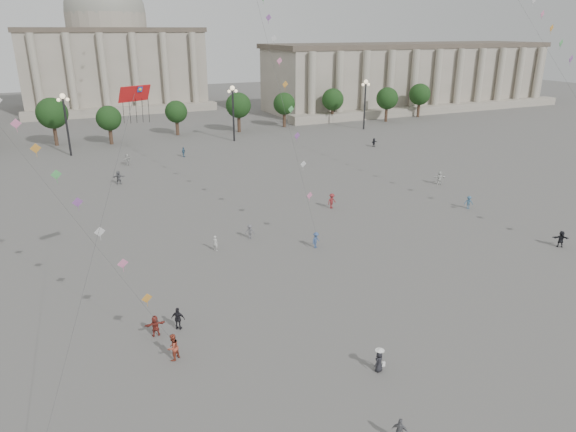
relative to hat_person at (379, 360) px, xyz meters
name	(u,v)px	position (x,y,z in m)	size (l,w,h in m)	color
ground	(358,347)	(0.17, 2.78, -0.80)	(360.00, 360.00, 0.00)	#504E4B
hall_east	(410,76)	(75.17, 96.68, 7.62)	(84.00, 26.22, 17.20)	gray
hall_central	(111,54)	(0.17, 132.00, 13.43)	(48.30, 34.30, 35.50)	gray
tree_row	(147,113)	(0.17, 80.78, 4.59)	(137.12, 5.12, 8.00)	#3A281D
lamp_post_mid_west	(65,113)	(-14.83, 72.78, 6.55)	(2.00, 0.90, 10.65)	#262628
lamp_post_mid_east	(233,103)	(15.17, 72.78, 6.55)	(2.00, 0.90, 10.65)	#262628
lamp_post_far_east	(365,95)	(45.17, 72.78, 6.55)	(2.00, 0.90, 10.65)	#262628
person_crowd_0	(183,152)	(2.84, 63.65, 0.05)	(0.99, 0.41, 1.70)	#385F7F
person_crowd_3	(561,239)	(28.11, 9.25, 0.06)	(1.60, 0.51, 1.73)	black
person_crowd_4	(127,160)	(-6.82, 61.76, 0.11)	(1.69, 0.54, 1.82)	beige
person_crowd_6	(250,232)	(0.30, 24.36, -0.01)	(1.03, 0.59, 1.59)	#5C5C60
person_crowd_7	(439,178)	(31.83, 32.02, 0.15)	(1.77, 0.56, 1.91)	silver
person_crowd_8	(332,201)	(12.88, 29.30, 0.15)	(1.22, 0.70, 1.89)	maroon
person_crowd_9	(374,142)	(37.27, 56.82, 0.01)	(1.51, 0.48, 1.63)	black
person_crowd_12	(119,178)	(-9.53, 51.15, 0.15)	(1.77, 0.56, 1.91)	slate
person_crowd_13	(215,243)	(-3.92, 22.89, 0.00)	(0.58, 0.38, 1.60)	#B9B9B5
person_crowd_14	(469,202)	(28.07, 22.17, 0.02)	(1.06, 0.61, 1.63)	#365D7B
tourist_1	(178,319)	(-10.59, 10.25, 0.08)	(1.03, 0.43, 1.76)	black
tourist_2	(155,326)	(-12.27, 10.11, 0.00)	(1.49, 0.47, 1.61)	maroon
tourist_3	(400,431)	(-2.45, -5.57, -0.04)	(0.89, 0.37, 1.51)	slate
kite_flyer_0	(173,347)	(-11.76, 6.73, 0.15)	(0.93, 0.72, 1.91)	#A0402B
kite_flyer_1	(316,240)	(5.51, 19.37, 0.02)	(1.07, 0.61, 1.65)	#395281
hat_person	(379,360)	(0.00, 0.00, 0.00)	(0.84, 0.70, 1.69)	black
dragon_kite	(135,108)	(-11.98, 11.56, 15.24)	(5.31, 8.38, 23.23)	red
kite_train_east	(529,1)	(35.63, 24.41, 23.07)	(12.53, 47.65, 64.85)	#3F3F3F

